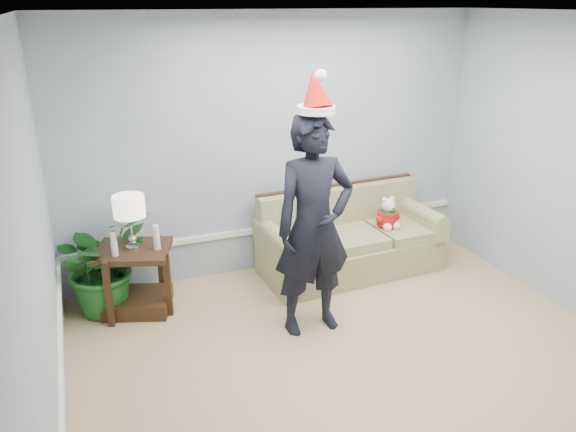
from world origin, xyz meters
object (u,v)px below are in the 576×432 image
at_px(table_lamp, 129,209).
at_px(man, 314,227).
at_px(teddy_bear, 388,216).
at_px(side_table, 137,286).
at_px(sofa, 348,243).
at_px(houseplant, 102,263).

height_order(table_lamp, man, man).
xyz_separation_m(man, teddy_bear, (1.25, 0.83, -0.38)).
bearing_deg(teddy_bear, side_table, 175.33).
bearing_deg(table_lamp, sofa, 0.87).
bearing_deg(sofa, table_lamp, 178.34).
bearing_deg(sofa, houseplant, 175.78).
bearing_deg(sofa, teddy_bear, -14.72).
bearing_deg(side_table, houseplant, 158.02).
bearing_deg(man, sofa, 47.09).
distance_m(side_table, table_lamp, 0.78).
distance_m(sofa, side_table, 2.26).
bearing_deg(houseplant, sofa, -1.69).
relative_size(side_table, table_lamp, 1.57).
bearing_deg(teddy_bear, table_lamp, 175.21).
relative_size(side_table, teddy_bear, 2.25).
xyz_separation_m(side_table, table_lamp, (0.01, 0.00, 0.78)).
bearing_deg(teddy_bear, man, -150.00).
xyz_separation_m(sofa, teddy_bear, (0.42, -0.09, 0.28)).
xyz_separation_m(side_table, teddy_bear, (2.68, -0.05, 0.35)).
bearing_deg(man, teddy_bear, 32.67).
relative_size(sofa, man, 0.99).
bearing_deg(side_table, teddy_bear, -1.10).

